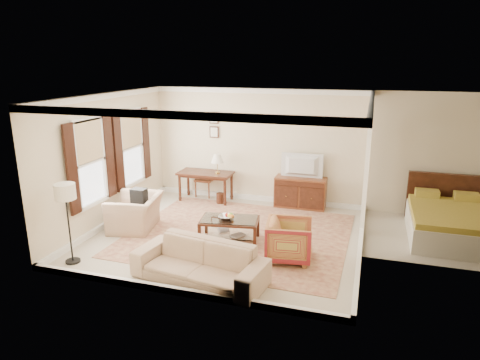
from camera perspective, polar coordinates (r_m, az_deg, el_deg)
The scene contains 21 objects.
room_shell at distance 8.44m, azimuth -1.92°, elevation 8.24°, with size 5.51×5.01×2.91m.
annex_bedroom at distance 9.78m, azimuth 26.53°, elevation -5.30°, with size 3.00×2.70×2.90m.
window_front at distance 9.25m, azimuth -19.36°, elevation 2.22°, with size 0.12×1.56×1.80m, color #CCB284, non-canonical shape.
window_rear at distance 10.55m, azimuth -14.27°, elevation 4.21°, with size 0.12×1.56×1.80m, color #CCB284, non-canonical shape.
doorway at distance 9.74m, azimuth 16.42°, elevation 0.22°, with size 0.10×1.12×2.25m, color white, non-canonical shape.
rug at distance 9.14m, azimuth -0.20°, elevation -7.23°, with size 4.51×3.86×0.01m, color maroon.
writing_desk at distance 11.13m, azimuth -4.61°, elevation 0.51°, with size 1.40×0.70×0.77m.
desk_chair at distance 11.54m, azimuth -4.74°, elevation 0.38°, with size 0.45×0.45×1.05m, color brown, non-canonical shape.
desk_lamp at distance 10.92m, azimuth -3.04°, elevation 2.19°, with size 0.32×0.32×0.50m, color silver, non-canonical shape.
framed_prints at distance 11.21m, azimuth -3.48°, elevation 7.35°, with size 0.25×0.04×0.68m, color #4A2215, non-canonical shape.
sideboard at distance 10.74m, azimuth 8.05°, elevation -1.67°, with size 1.25×0.48×0.77m, color brown.
tv at distance 10.50m, azimuth 8.21°, elevation 2.86°, with size 0.98×0.56×0.13m, color black.
coffee_table at distance 8.68m, azimuth -1.42°, elevation -5.86°, with size 1.25×0.85×0.49m.
fruit_bowl at distance 8.60m, azimuth -1.89°, elevation -4.88°, with size 0.42×0.42×0.10m, color silver.
book_a at distance 8.87m, azimuth -2.89°, elevation -6.70°, with size 0.28×0.04×0.38m, color brown.
book_b at distance 8.70m, azimuth -0.71°, elevation -7.16°, with size 0.28×0.03×0.38m, color brown.
striped_armchair at distance 7.95m, azimuth 6.58°, elevation -7.74°, with size 0.81×0.76×0.84m, color maroon.
club_armchair at distance 9.55m, azimuth -13.81°, elevation -3.50°, with size 1.14×0.74×1.00m, color tan.
backpack at distance 9.42m, azimuth -13.31°, elevation -2.15°, with size 0.32×0.22×0.40m, color black.
sofa at distance 7.21m, azimuth -5.44°, elevation -10.12°, with size 2.25×0.66×0.88m, color tan.
floor_lamp at distance 8.10m, azimuth -22.23°, elevation -2.17°, with size 0.37×0.37×1.50m.
Camera 1 is at (2.74, -7.91, 3.58)m, focal length 32.00 mm.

